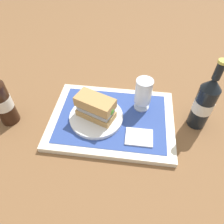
{
  "coord_description": "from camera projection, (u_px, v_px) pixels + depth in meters",
  "views": [
    {
      "loc": [
        0.06,
        -0.49,
        0.59
      ],
      "look_at": [
        0.0,
        0.0,
        0.05
      ],
      "focal_mm": 33.81,
      "sensor_mm": 36.0,
      "label": 1
    }
  ],
  "objects": [
    {
      "name": "sandwich",
      "position": [
        96.0,
        108.0,
        0.71
      ],
      "size": [
        0.14,
        0.11,
        0.08
      ],
      "rotation": [
        0.0,
        0.0,
        -0.38
      ],
      "color": "tan",
      "rests_on": "plate"
    },
    {
      "name": "beer_bottle",
      "position": [
        205.0,
        103.0,
        0.69
      ],
      "size": [
        0.07,
        0.07,
        0.27
      ],
      "color": "black",
      "rests_on": "ground_plane"
    },
    {
      "name": "napkin_folded",
      "position": [
        139.0,
        137.0,
        0.69
      ],
      "size": [
        0.09,
        0.07,
        0.01
      ],
      "primitive_type": "cube",
      "color": "white",
      "rests_on": "placemat"
    },
    {
      "name": "beer_glass",
      "position": [
        143.0,
        93.0,
        0.74
      ],
      "size": [
        0.06,
        0.06,
        0.12
      ],
      "color": "silver",
      "rests_on": "placemat"
    },
    {
      "name": "plate",
      "position": [
        96.0,
        117.0,
        0.75
      ],
      "size": [
        0.19,
        0.19,
        0.01
      ],
      "primitive_type": "cylinder",
      "color": "white",
      "rests_on": "placemat"
    },
    {
      "name": "second_bottle",
      "position": [
        0.0,
        99.0,
        0.7
      ],
      "size": [
        0.07,
        0.07,
        0.27
      ],
      "color": "black",
      "rests_on": "ground_plane"
    },
    {
      "name": "placemat",
      "position": [
        112.0,
        118.0,
        0.76
      ],
      "size": [
        0.38,
        0.27,
        0.0
      ],
      "primitive_type": "cube",
      "color": "#2D4793",
      "rests_on": "tray"
    },
    {
      "name": "ground_plane",
      "position": [
        112.0,
        121.0,
        0.77
      ],
      "size": [
        3.0,
        3.0,
        0.0
      ],
      "primitive_type": "plane",
      "color": "brown"
    },
    {
      "name": "tray",
      "position": [
        112.0,
        119.0,
        0.76
      ],
      "size": [
        0.44,
        0.32,
        0.02
      ],
      "primitive_type": "cube",
      "color": "beige",
      "rests_on": "ground_plane"
    }
  ]
}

